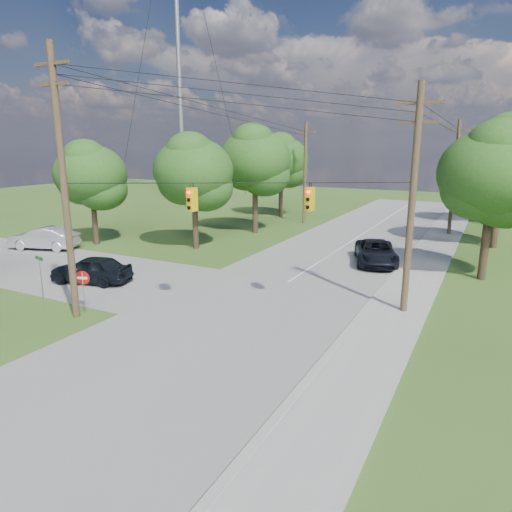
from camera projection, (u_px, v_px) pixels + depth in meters
The scene contains 22 objects.
ground at pixel (147, 338), 18.98m from camera, with size 140.00×140.00×0.00m, color #33531B.
main_road at pixel (247, 309), 22.38m from camera, with size 10.00×100.00×0.03m, color gray.
sidewalk_east at pixel (385, 333), 19.35m from camera, with size 2.60×100.00×0.12m, color #9B9991.
pole_sw at pixel (64, 183), 19.92m from camera, with size 2.00×0.32×12.00m.
pole_ne at pixel (412, 199), 20.57m from camera, with size 2.00×0.32×10.50m.
pole_north_e at pixel (454, 177), 39.59m from camera, with size 2.00×0.32×10.00m.
pole_north_w at pixel (305, 173), 45.84m from camera, with size 2.00×0.32×10.00m.
power_lines at pixel (293, 121), 26.07m from camera, with size 13.93×29.62×4.93m.
traffic_signals at pixel (251, 199), 20.34m from camera, with size 4.91×3.27×1.05m.
radio_mast at pixel (178, 43), 67.66m from camera, with size 0.70×0.70×45.00m, color gray.
tree_w_near at pixel (194, 171), 34.09m from camera, with size 6.00×6.00×8.40m.
tree_w_mid at pixel (255, 160), 40.37m from camera, with size 6.40×6.40×9.22m.
tree_w_far at pixel (281, 160), 49.96m from camera, with size 6.00×6.00×8.73m.
tree_e_near at pixel (494, 174), 25.87m from camera, with size 6.20×6.20×8.81m.
tree_e_mid at pixel (504, 158), 34.10m from camera, with size 6.60×6.60×9.64m.
tree_e_far at pixel (491, 165), 45.12m from camera, with size 5.80×5.80×8.32m.
tree_cross_n at pixel (91, 174), 35.62m from camera, with size 5.60×5.60×7.91m.
car_cross_dark at pixel (91, 269), 26.40m from camera, with size 1.88×4.67×1.59m, color black.
car_cross_silver at pixel (44, 238), 34.92m from camera, with size 1.82×5.21×1.72m, color #B1B3B9.
car_main_north at pixel (376, 252), 30.70m from camera, with size 2.56×5.56×1.54m, color black.
do_not_enter_sign at pixel (83, 282), 21.58m from camera, with size 0.65×0.28×2.07m.
street_name_sign at pixel (41, 274), 22.56m from camera, with size 0.75×0.19×2.52m.
Camera 1 is at (12.18, -13.52, 7.83)m, focal length 32.00 mm.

